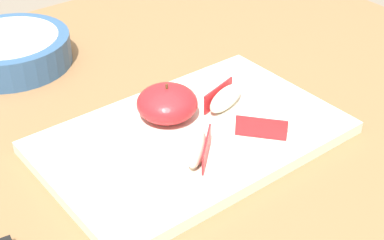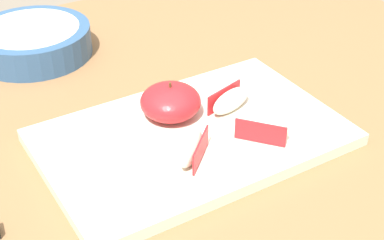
{
  "view_description": "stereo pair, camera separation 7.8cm",
  "coord_description": "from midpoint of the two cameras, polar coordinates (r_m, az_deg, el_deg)",
  "views": [
    {
      "loc": [
        -0.39,
        -0.59,
        1.2
      ],
      "look_at": [
        0.01,
        -0.08,
        0.77
      ],
      "focal_mm": 53.83,
      "sensor_mm": 36.0,
      "label": 1
    },
    {
      "loc": [
        -0.32,
        -0.63,
        1.2
      ],
      "look_at": [
        0.01,
        -0.08,
        0.77
      ],
      "focal_mm": 53.83,
      "sensor_mm": 36.0,
      "label": 2
    }
  ],
  "objects": [
    {
      "name": "ceramic_fruit_bowl",
      "position": [
        1.04,
        -19.65,
        6.52
      ],
      "size": [
        0.2,
        0.2,
        0.05
      ],
      "color": "#2D517A",
      "rests_on": "dining_table"
    },
    {
      "name": "dining_table",
      "position": [
        0.9,
        -6.31,
        -5.1
      ],
      "size": [
        1.25,
        0.96,
        0.73
      ],
      "color": "brown",
      "rests_on": "ground_plane"
    },
    {
      "name": "cutting_board",
      "position": [
        0.79,
        -2.8,
        -1.82
      ],
      "size": [
        0.41,
        0.26,
        0.02
      ],
      "color": "beige",
      "rests_on": "dining_table"
    },
    {
      "name": "apple_wedge_front",
      "position": [
        0.78,
        4.16,
        -0.39
      ],
      "size": [
        0.07,
        0.07,
        0.03
      ],
      "color": "#F4EACC",
      "rests_on": "cutting_board"
    },
    {
      "name": "apple_wedge_left",
      "position": [
        0.83,
        0.64,
        2.11
      ],
      "size": [
        0.08,
        0.04,
        0.03
      ],
      "color": "#F4EACC",
      "rests_on": "cutting_board"
    },
    {
      "name": "apple_half_skin_up",
      "position": [
        0.81,
        -5.23,
        1.58
      ],
      "size": [
        0.09,
        0.09,
        0.05
      ],
      "color": "#B21E23",
      "rests_on": "cutting_board"
    },
    {
      "name": "apple_wedge_back",
      "position": [
        0.73,
        -2.53,
        -2.89
      ],
      "size": [
        0.07,
        0.07,
        0.03
      ],
      "color": "#F4EACC",
      "rests_on": "cutting_board"
    }
  ]
}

